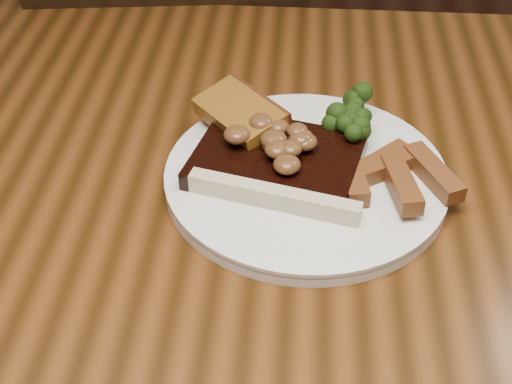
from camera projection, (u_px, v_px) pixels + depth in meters
The scene contains 9 objects.
dining_table at pixel (273, 287), 0.73m from camera, with size 1.60×0.90×0.75m.
chair_far at pixel (182, 116), 1.30m from camera, with size 0.46×0.46×0.86m.
plate at pixel (306, 179), 0.71m from camera, with size 0.28×0.28×0.01m, color white.
steak at pixel (277, 163), 0.70m from camera, with size 0.16×0.12×0.02m, color black.
steak_bone at pixel (274, 200), 0.66m from camera, with size 0.16×0.02×0.02m, color #C2BA97.
mushroom_pile at pixel (274, 139), 0.69m from camera, with size 0.08×0.08×0.03m, color brown, non-canonical shape.
garlic_bread at pixel (240, 130), 0.75m from camera, with size 0.10×0.05×0.02m, color #885B18.
potato_wedges at pixel (385, 158), 0.71m from camera, with size 0.10×0.10×0.02m, color brown, non-canonical shape.
broccoli_cluster at pixel (346, 121), 0.74m from camera, with size 0.06×0.06×0.04m, color #1C370C, non-canonical shape.
Camera 1 is at (0.02, -0.49, 1.21)m, focal length 50.00 mm.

